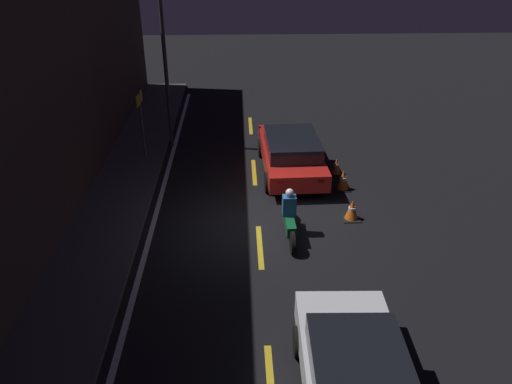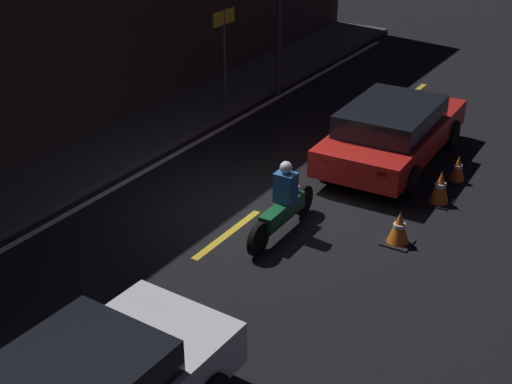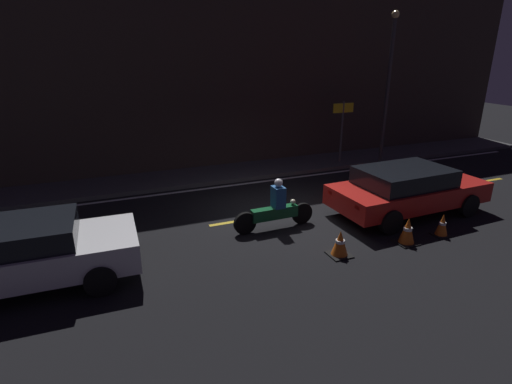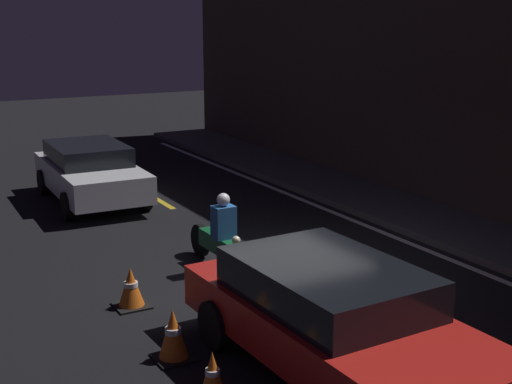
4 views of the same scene
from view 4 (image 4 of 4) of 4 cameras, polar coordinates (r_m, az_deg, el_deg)
ground_plane at (r=12.19m, az=1.62°, el=-6.24°), size 56.00×56.00×0.00m
raised_curb at (r=14.67m, az=15.95°, el=-2.99°), size 28.00×2.01×0.14m
lane_dash_a at (r=21.10m, az=-12.39°, el=2.10°), size 2.00×0.14×0.01m
lane_dash_b at (r=16.94m, az=-7.92°, el=-0.57°), size 2.00×0.14×0.01m
lane_dash_c at (r=13.01m, az=-0.63°, el=-4.91°), size 2.00×0.14×0.01m
lane_dash_d at (r=9.59m, az=12.62°, el=-12.38°), size 2.00×0.14×0.01m
lane_solid_kerb at (r=13.86m, az=12.23°, el=-4.04°), size 25.20×0.14×0.01m
sedan_white at (r=16.85m, az=-13.12°, el=1.63°), size 4.11×1.98×1.34m
taxi_red at (r=8.61m, az=6.29°, el=-9.88°), size 4.54×2.10×1.35m
motorcycle at (r=12.02m, az=-2.79°, el=-3.77°), size 2.23×0.36×1.36m
traffic_cone_near at (r=10.76m, az=-9.97°, el=-7.54°), size 0.50×0.50×0.61m
traffic_cone_mid at (r=9.13m, az=-6.64°, el=-11.26°), size 0.49×0.49×0.67m
traffic_cone_far at (r=8.24m, az=-3.50°, el=-14.47°), size 0.39×0.39×0.58m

